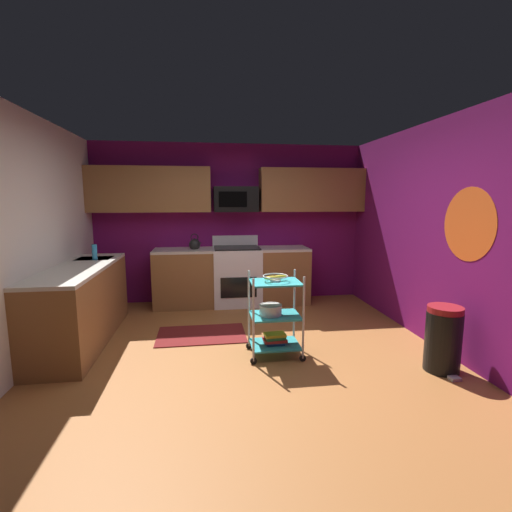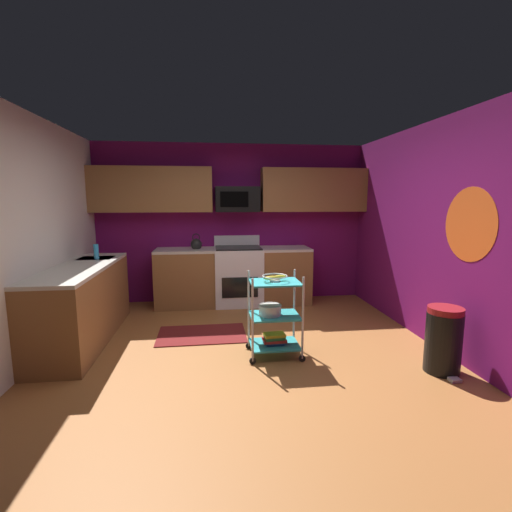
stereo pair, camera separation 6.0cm
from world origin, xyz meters
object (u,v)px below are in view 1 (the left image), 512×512
at_px(fruit_bowl, 275,277).
at_px(trash_can, 443,339).
at_px(microwave, 236,199).
at_px(oven_range, 237,275).
at_px(rolling_cart, 275,315).
at_px(book_stack, 275,339).
at_px(kettle, 195,244).
at_px(mixing_bowl_large, 271,310).
at_px(dish_soap_bottle, 95,252).

relative_size(fruit_bowl, trash_can, 0.41).
relative_size(microwave, fruit_bowl, 2.57).
relative_size(oven_range, rolling_cart, 1.20).
distance_m(fruit_bowl, book_stack, 0.69).
bearing_deg(oven_range, kettle, -179.67).
bearing_deg(mixing_bowl_large, oven_range, 95.18).
height_order(mixing_bowl_large, trash_can, trash_can).
bearing_deg(fruit_bowl, book_stack, 90.00).
relative_size(rolling_cart, dish_soap_bottle, 4.57).
bearing_deg(book_stack, trash_can, -20.38).
height_order(oven_range, trash_can, oven_range).
bearing_deg(trash_can, microwave, 123.37).
bearing_deg(trash_can, kettle, 133.08).
xyz_separation_m(book_stack, dish_soap_bottle, (-2.17, 1.20, 0.83)).
height_order(rolling_cart, kettle, kettle).
relative_size(dish_soap_bottle, trash_can, 0.30).
relative_size(microwave, dish_soap_bottle, 3.50).
relative_size(fruit_bowl, dish_soap_bottle, 1.36).
relative_size(kettle, dish_soap_bottle, 1.32).
bearing_deg(mixing_bowl_large, kettle, 112.39).
bearing_deg(mixing_bowl_large, trash_can, -19.81).
bearing_deg(dish_soap_bottle, oven_range, 24.53).
relative_size(mixing_bowl_large, dish_soap_bottle, 1.26).
distance_m(oven_range, mixing_bowl_large, 2.09).
relative_size(microwave, kettle, 2.65).
distance_m(rolling_cart, kettle, 2.33).
distance_m(oven_range, microwave, 1.23).
bearing_deg(mixing_bowl_large, rolling_cart, 0.00).
xyz_separation_m(mixing_bowl_large, book_stack, (0.05, 0.00, -0.33)).
height_order(oven_range, kettle, kettle).
bearing_deg(rolling_cart, trash_can, -20.38).
bearing_deg(book_stack, dish_soap_bottle, 151.09).
xyz_separation_m(microwave, trash_can, (1.83, -2.77, -1.37)).
distance_m(fruit_bowl, trash_can, 1.78).
xyz_separation_m(oven_range, dish_soap_bottle, (-1.93, -0.88, 0.54)).
height_order(rolling_cart, mixing_bowl_large, rolling_cart).
bearing_deg(kettle, oven_range, 0.33).
distance_m(microwave, mixing_bowl_large, 2.49).
xyz_separation_m(kettle, dish_soap_bottle, (-1.26, -0.88, 0.02)).
bearing_deg(rolling_cart, oven_range, 96.53).
bearing_deg(dish_soap_bottle, kettle, 34.74).
bearing_deg(dish_soap_bottle, fruit_bowl, -28.91).
bearing_deg(fruit_bowl, kettle, 113.54).
bearing_deg(oven_range, dish_soap_bottle, -155.47).
distance_m(microwave, fruit_bowl, 2.34).
distance_m(mixing_bowl_large, kettle, 2.29).
bearing_deg(book_stack, kettle, 113.54).
bearing_deg(mixing_bowl_large, fruit_bowl, -0.00).
distance_m(book_stack, dish_soap_bottle, 2.61).
xyz_separation_m(rolling_cart, fruit_bowl, (-0.00, -0.00, 0.42)).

